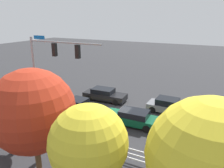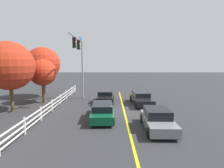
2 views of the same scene
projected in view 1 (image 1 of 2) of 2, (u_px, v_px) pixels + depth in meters
ground_plane at (116, 111)px, 21.36m from camera, size 120.00×120.00×0.00m
lane_center_stripe at (156, 119)px, 19.64m from camera, size 28.00×0.16×0.01m
signal_assembly at (50, 65)px, 17.33m from camera, size 6.63×0.38×7.44m
car_0 at (132, 117)px, 18.48m from camera, size 4.68×1.93×1.32m
car_1 at (169, 106)px, 20.84m from camera, size 4.13×1.97×1.41m
car_2 at (105, 95)px, 23.92m from camera, size 4.79×2.06×1.35m
car_4 at (77, 106)px, 20.99m from camera, size 4.07×1.98×1.35m
white_rail_fence at (113, 149)px, 14.17m from camera, size 26.10×0.10×1.15m
tree_0 at (13, 104)px, 14.18m from camera, size 2.95×2.95×4.91m
tree_1 at (33, 111)px, 11.06m from camera, size 4.42×4.42×6.46m
tree_2 at (209, 159)px, 7.11m from camera, size 4.20×4.20×6.48m
tree_4 at (89, 144)px, 7.93m from camera, size 2.95×2.95×5.91m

